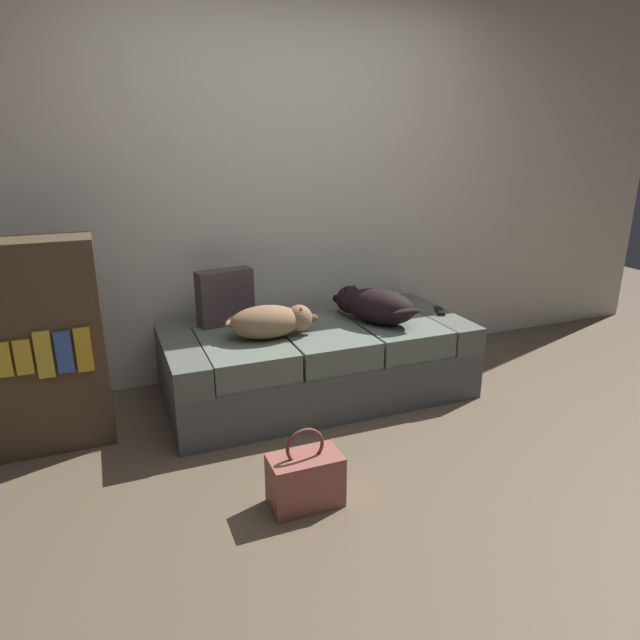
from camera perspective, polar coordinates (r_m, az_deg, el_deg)
name	(u,v)px	position (r m, az deg, el deg)	size (l,w,h in m)	color
ground_plane	(409,494)	(2.72, 9.05, -17.18)	(10.00, 10.00, 0.00)	brown
back_wall	(284,163)	(3.80, -3.68, 15.70)	(6.40, 0.10, 2.80)	silver
couch	(317,360)	(3.51, -0.31, -4.13)	(1.86, 0.89, 0.46)	#4D5251
dog_tan	(271,321)	(3.21, -4.99, -0.12)	(0.56, 0.28, 0.19)	#8B6749
dog_dark	(374,305)	(3.49, 5.57, 1.54)	(0.47, 0.59, 0.21)	black
tv_remote	(440,311)	(3.76, 12.14, 0.91)	(0.04, 0.15, 0.02)	black
throw_pillow	(225,297)	(3.46, -9.69, 2.32)	(0.34, 0.12, 0.34)	#4C3C3F
handbag	(305,479)	(2.56, -1.51, -15.97)	(0.32, 0.18, 0.38)	#955248
bookshelf	(46,346)	(3.16, -26.23, -2.41)	(0.56, 0.30, 1.10)	#4A3B28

